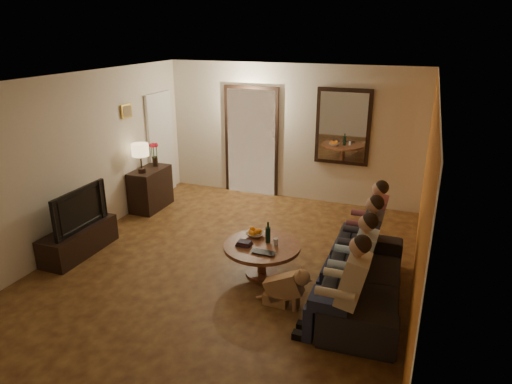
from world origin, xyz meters
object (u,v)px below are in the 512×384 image
at_px(dog, 284,285).
at_px(table_lamp, 141,158).
at_px(dresser, 151,189).
at_px(coffee_table, 262,260).
at_px(tv_stand, 79,240).
at_px(sofa, 365,279).
at_px(person_a, 346,295).
at_px(tv, 74,208).
at_px(bowl, 255,234).
at_px(person_c, 362,246).
at_px(person_b, 355,268).
at_px(person_d, 369,228).
at_px(wine_bottle, 268,232).
at_px(laptop, 262,254).

bearing_deg(dog, table_lamp, 149.80).
height_order(dresser, coffee_table, dresser).
relative_size(table_lamp, tv_stand, 0.43).
relative_size(sofa, person_a, 1.80).
xyz_separation_m(tv, sofa, (4.19, 0.20, -0.41)).
height_order(tv_stand, bowl, bowl).
bearing_deg(person_c, tv, -173.08).
relative_size(person_a, bowl, 4.63).
relative_size(table_lamp, tv, 0.51).
distance_m(person_a, dog, 0.98).
bearing_deg(person_c, sofa, -71.57).
height_order(sofa, person_c, person_c).
bearing_deg(person_b, person_d, 90.00).
bearing_deg(tv_stand, bowl, 12.80).
bearing_deg(person_c, person_b, -90.00).
xyz_separation_m(table_lamp, wine_bottle, (2.83, -1.27, -0.43)).
bearing_deg(tv_stand, coffee_table, 7.59).
bearing_deg(laptop, person_b, -8.23).
distance_m(person_b, coffee_table, 1.44).
xyz_separation_m(tv_stand, person_c, (4.09, 0.50, 0.39)).
bearing_deg(person_a, person_c, 90.00).
distance_m(dresser, tv, 1.99).
height_order(dog, bowl, dog).
height_order(table_lamp, tv, table_lamp).
bearing_deg(laptop, person_d, 40.62).
height_order(sofa, laptop, sofa).
relative_size(person_a, wine_bottle, 3.87).
xyz_separation_m(bowl, wine_bottle, (0.23, -0.12, 0.12)).
bearing_deg(person_d, tv_stand, -164.99).
relative_size(sofa, person_d, 1.80).
bearing_deg(sofa, person_b, 158.74).
distance_m(sofa, person_c, 0.43).
distance_m(person_b, wine_bottle, 1.38).
bearing_deg(table_lamp, tv, -90.00).
xyz_separation_m(sofa, person_d, (-0.10, 0.90, 0.28)).
height_order(person_b, person_d, same).
bearing_deg(person_c, dresser, 160.34).
bearing_deg(person_d, wine_bottle, -153.57).
bearing_deg(person_c, laptop, -161.43).
relative_size(tv_stand, dog, 2.25).
bearing_deg(dresser, sofa, -22.80).
relative_size(coffee_table, bowl, 4.03).
bearing_deg(wine_bottle, tv_stand, -170.56).
height_order(person_d, bowl, person_d).
distance_m(sofa, person_b, 0.43).
relative_size(tv_stand, coffee_table, 1.21).
height_order(person_b, coffee_table, person_b).
bearing_deg(tv_stand, laptop, 1.79).
height_order(table_lamp, person_b, table_lamp).
bearing_deg(dresser, person_c, -19.66).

